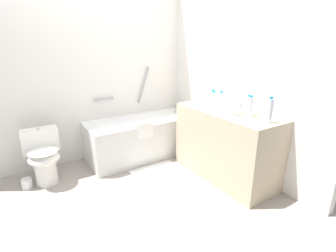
{
  "coord_description": "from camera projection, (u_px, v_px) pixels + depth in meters",
  "views": [
    {
      "loc": [
        -0.84,
        -2.2,
        1.56
      ],
      "look_at": [
        0.66,
        0.14,
        0.64
      ],
      "focal_mm": 26.54,
      "sensor_mm": 36.0,
      "label": 1
    }
  ],
  "objects": [
    {
      "name": "drinking_glass_0",
      "position": [
        199.0,
        99.0,
        3.28
      ],
      "size": [
        0.07,
        0.07,
        0.08
      ],
      "primitive_type": "cylinder",
      "color": "white",
      "rests_on": "vanity_counter"
    },
    {
      "name": "soap_dish",
      "position": [
        205.0,
        102.0,
        3.23
      ],
      "size": [
        0.09,
        0.06,
        0.02
      ],
      "primitive_type": "cube",
      "color": "white",
      "rests_on": "vanity_counter"
    },
    {
      "name": "wall_back_tiled",
      "position": [
        82.0,
        68.0,
        3.25
      ],
      "size": [
        3.4,
        0.1,
        2.51
      ],
      "primitive_type": "cube",
      "color": "white",
      "rests_on": "ground_plane"
    },
    {
      "name": "water_bottle_3",
      "position": [
        212.0,
        98.0,
        3.11
      ],
      "size": [
        0.06,
        0.06,
        0.2
      ],
      "color": "silver",
      "rests_on": "vanity_counter"
    },
    {
      "name": "ground_plane",
      "position": [
        124.0,
        196.0,
        2.68
      ],
      "size": [
        4.0,
        4.0,
        0.0
      ],
      "primitive_type": "plane",
      "color": "#9E9389"
    },
    {
      "name": "sink_basin",
      "position": [
        229.0,
        110.0,
        2.78
      ],
      "size": [
        0.29,
        0.29,
        0.05
      ],
      "primitive_type": "cylinder",
      "color": "white",
      "rests_on": "vanity_counter"
    },
    {
      "name": "toilet",
      "position": [
        43.0,
        155.0,
        2.87
      ],
      "size": [
        0.4,
        0.5,
        0.63
      ],
      "rotation": [
        0.0,
        0.0,
        -1.6
      ],
      "color": "white",
      "rests_on": "ground_plane"
    },
    {
      "name": "bathtub",
      "position": [
        142.0,
        136.0,
        3.59
      ],
      "size": [
        1.55,
        0.67,
        1.24
      ],
      "color": "silver",
      "rests_on": "ground_plane"
    },
    {
      "name": "water_bottle_0",
      "position": [
        248.0,
        106.0,
        2.65
      ],
      "size": [
        0.06,
        0.06,
        0.22
      ],
      "color": "silver",
      "rests_on": "vanity_counter"
    },
    {
      "name": "drinking_glass_1",
      "position": [
        263.0,
        115.0,
        2.54
      ],
      "size": [
        0.06,
        0.06,
        0.09
      ],
      "primitive_type": "cylinder",
      "color": "white",
      "rests_on": "vanity_counter"
    },
    {
      "name": "bath_mat",
      "position": [
        156.0,
        171.0,
        3.19
      ],
      "size": [
        0.61,
        0.35,
        0.01
      ],
      "primitive_type": "cube",
      "color": "white",
      "rests_on": "ground_plane"
    },
    {
      "name": "water_bottle_4",
      "position": [
        270.0,
        111.0,
        2.39
      ],
      "size": [
        0.06,
        0.06,
        0.26
      ],
      "color": "silver",
      "rests_on": "vanity_counter"
    },
    {
      "name": "water_bottle_5",
      "position": [
        214.0,
        99.0,
        3.04
      ],
      "size": [
        0.07,
        0.07,
        0.19
      ],
      "color": "silver",
      "rests_on": "vanity_counter"
    },
    {
      "name": "wall_right_mirror",
      "position": [
        235.0,
        70.0,
        3.08
      ],
      "size": [
        0.1,
        2.72,
        2.51
      ],
      "primitive_type": "cube",
      "color": "white",
      "rests_on": "ground_plane"
    },
    {
      "name": "vanity_counter",
      "position": [
        225.0,
        144.0,
        2.98
      ],
      "size": [
        0.54,
        1.29,
        0.83
      ],
      "primitive_type": "cube",
      "color": "tan",
      "rests_on": "ground_plane"
    },
    {
      "name": "sink_faucet",
      "position": [
        240.0,
        107.0,
        2.86
      ],
      "size": [
        0.13,
        0.15,
        0.09
      ],
      "color": "#B0B0B5",
      "rests_on": "vanity_counter"
    },
    {
      "name": "water_bottle_1",
      "position": [
        250.0,
        107.0,
        2.58
      ],
      "size": [
        0.06,
        0.06,
        0.24
      ],
      "color": "silver",
      "rests_on": "vanity_counter"
    },
    {
      "name": "toilet_paper_roll",
      "position": [
        27.0,
        183.0,
        2.81
      ],
      "size": [
        0.11,
        0.11,
        0.12
      ],
      "primitive_type": "cylinder",
      "color": "white",
      "rests_on": "ground_plane"
    },
    {
      "name": "water_bottle_2",
      "position": [
        221.0,
        100.0,
        2.96
      ],
      "size": [
        0.07,
        0.07,
        0.21
      ],
      "color": "silver",
      "rests_on": "vanity_counter"
    }
  ]
}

